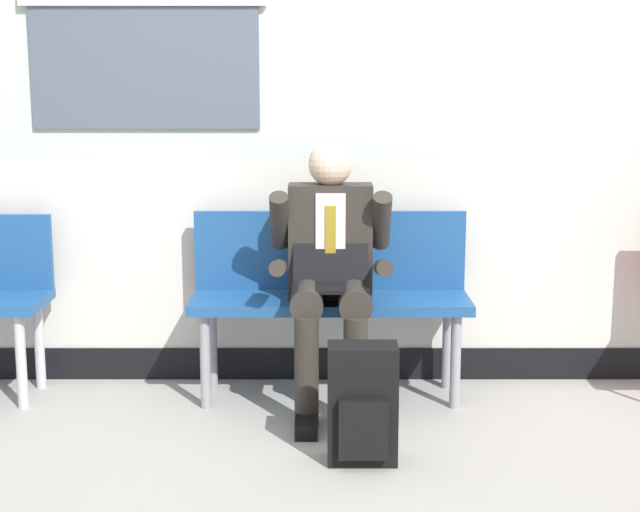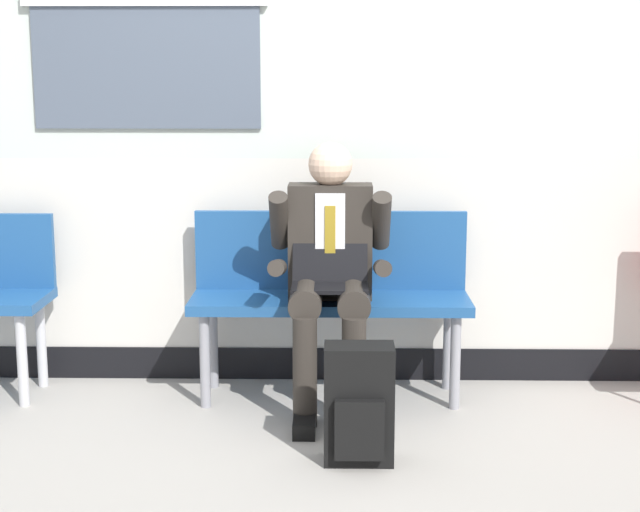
% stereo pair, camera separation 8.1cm
% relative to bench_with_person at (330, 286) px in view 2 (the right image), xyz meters
% --- Properties ---
extents(ground_plane, '(18.00, 18.00, 0.00)m').
position_rel_bench_with_person_xyz_m(ground_plane, '(-0.09, -0.51, -0.55)').
color(ground_plane, '#9E9991').
extents(station_wall, '(5.12, 0.17, 3.15)m').
position_rel_bench_with_person_xyz_m(station_wall, '(-0.10, 0.28, 1.02)').
color(station_wall, beige).
rests_on(station_wall, ground).
extents(bench_with_person, '(1.35, 0.42, 0.91)m').
position_rel_bench_with_person_xyz_m(bench_with_person, '(0.00, 0.00, 0.00)').
color(bench_with_person, navy).
rests_on(bench_with_person, ground).
extents(person_seated, '(0.57, 0.70, 1.26)m').
position_rel_bench_with_person_xyz_m(person_seated, '(-0.00, -0.20, 0.13)').
color(person_seated, '#2D2823').
rests_on(person_seated, ground).
extents(backpack, '(0.28, 0.21, 0.50)m').
position_rel_bench_with_person_xyz_m(backpack, '(0.12, -0.87, -0.31)').
color(backpack, black).
rests_on(backpack, ground).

